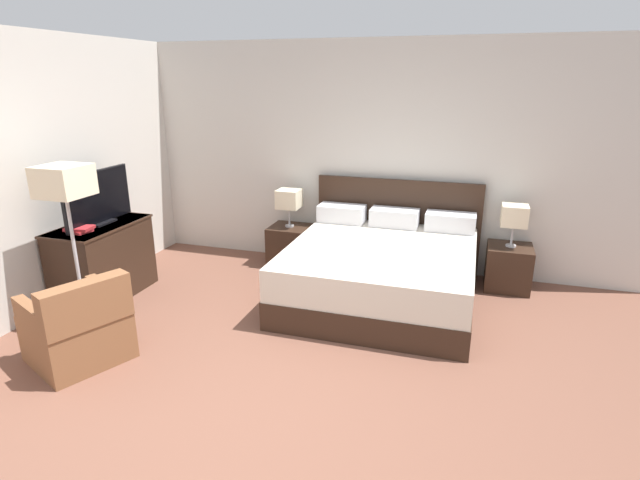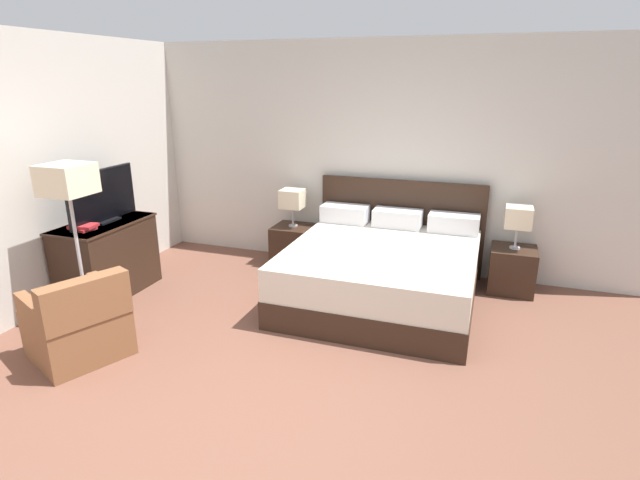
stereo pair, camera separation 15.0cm
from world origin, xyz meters
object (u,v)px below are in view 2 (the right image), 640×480
bed (383,270)px  book_blue_cover (83,226)px  nightstand_right (512,270)px  table_lamp_right (518,217)px  table_lamp_left (293,199)px  book_red_cover (84,229)px  dresser (107,257)px  tv (102,197)px  nightstand_left (293,245)px  floor_lamp (68,188)px  armchair_by_window (79,325)px

bed → book_blue_cover: size_ratio=8.34×
nightstand_right → table_lamp_right: size_ratio=1.06×
table_lamp_left → book_red_cover: table_lamp_left is taller
dresser → tv: 0.66m
nightstand_right → dresser: size_ratio=0.47×
nightstand_left → table_lamp_left: bearing=90.0°
floor_lamp → table_lamp_left: bearing=57.7°
nightstand_right → book_red_cover: book_red_cover is taller
bed → armchair_by_window: (-2.14, -1.95, -0.04)m
nightstand_right → table_lamp_right: (-0.00, 0.00, 0.59)m
tv → nightstand_left: bearing=43.2°
table_lamp_left → table_lamp_right: 2.57m
nightstand_right → table_lamp_right: bearing=90.0°
book_red_cover → armchair_by_window: bearing=-52.0°
table_lamp_left → floor_lamp: bearing=-122.3°
table_lamp_left → table_lamp_right: same height
table_lamp_left → dresser: size_ratio=0.44×
tv → armchair_by_window: size_ratio=1.02×
floor_lamp → table_lamp_right: bearing=28.2°
book_red_cover → table_lamp_left: bearing=49.2°
armchair_by_window → book_blue_cover: bearing=127.9°
table_lamp_left → table_lamp_right: (2.57, 0.00, 0.00)m
nightstand_right → book_blue_cover: book_blue_cover is taller
bed → book_red_cover: bed is taller
nightstand_right → book_blue_cover: (-4.10, -1.77, 0.59)m
nightstand_left → floor_lamp: bearing=-122.3°
table_lamp_right → dresser: table_lamp_right is taller
nightstand_left → dresser: size_ratio=0.47×
bed → nightstand_right: bed is taller
tv → floor_lamp: size_ratio=0.61×
nightstand_right → table_lamp_left: size_ratio=1.06×
book_red_cover → bed: bearing=20.9°
table_lamp_left → dresser: (-1.54, -1.50, -0.43)m
table_lamp_right → armchair_by_window: size_ratio=0.51×
table_lamp_left → floor_lamp: size_ratio=0.31×
bed → nightstand_left: bearing=151.8°
book_blue_cover → bed: bearing=21.0°
bed → tv: 3.02m
table_lamp_right → dresser: size_ratio=0.44×
book_red_cover → book_blue_cover: book_blue_cover is taller
dresser → armchair_by_window: bearing=-58.7°
nightstand_left → book_red_cover: bearing=-130.8°
book_red_cover → floor_lamp: bearing=-55.6°
nightstand_left → table_lamp_right: (2.57, 0.00, 0.59)m
book_red_cover → book_blue_cover: size_ratio=0.86×
table_lamp_right → book_blue_cover: 4.47m
bed → armchair_by_window: size_ratio=2.19×
bed → book_red_cover: size_ratio=9.66×
book_red_cover → book_blue_cover: 0.03m
book_red_cover → floor_lamp: 0.62m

